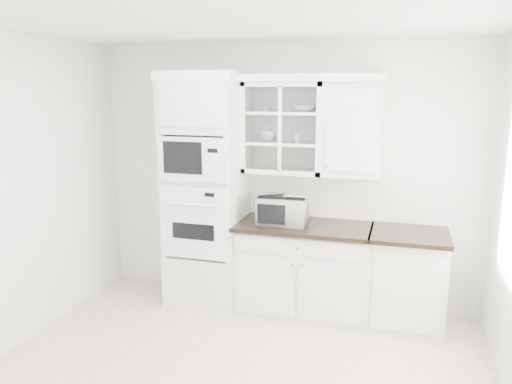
% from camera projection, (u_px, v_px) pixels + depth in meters
% --- Properties ---
extents(ground, '(4.00, 3.50, 0.01)m').
position_uv_depth(ground, '(230.00, 384.00, 3.84)').
color(ground, beige).
rests_on(ground, ground).
extents(room_shell, '(4.00, 3.50, 2.70)m').
position_uv_depth(room_shell, '(246.00, 148.00, 3.88)').
color(room_shell, white).
rests_on(room_shell, ground).
extents(oven_column, '(0.76, 0.68, 2.40)m').
position_uv_depth(oven_column, '(206.00, 191.00, 5.13)').
color(oven_column, white).
rests_on(oven_column, ground).
extents(base_cabinet_run, '(1.32, 0.67, 0.92)m').
position_uv_depth(base_cabinet_run, '(303.00, 268.00, 5.03)').
color(base_cabinet_run, white).
rests_on(base_cabinet_run, ground).
extents(extra_base_cabinet, '(0.72, 0.67, 0.92)m').
position_uv_depth(extra_base_cabinet, '(407.00, 278.00, 4.75)').
color(extra_base_cabinet, white).
rests_on(extra_base_cabinet, ground).
extents(upper_cabinet_glass, '(0.80, 0.33, 0.90)m').
position_uv_depth(upper_cabinet_glass, '(284.00, 128.00, 4.94)').
color(upper_cabinet_glass, white).
rests_on(upper_cabinet_glass, room_shell).
extents(upper_cabinet_solid, '(0.55, 0.33, 0.90)m').
position_uv_depth(upper_cabinet_solid, '(353.00, 130.00, 4.75)').
color(upper_cabinet_solid, white).
rests_on(upper_cabinet_solid, room_shell).
extents(crown_molding, '(2.14, 0.38, 0.07)m').
position_uv_depth(crown_molding, '(273.00, 78.00, 4.85)').
color(crown_molding, white).
rests_on(crown_molding, room_shell).
extents(countertop_microwave, '(0.49, 0.41, 0.28)m').
position_uv_depth(countertop_microwave, '(283.00, 210.00, 4.93)').
color(countertop_microwave, white).
rests_on(countertop_microwave, base_cabinet_run).
extents(bowl_a, '(0.22, 0.22, 0.05)m').
position_uv_depth(bowl_a, '(262.00, 109.00, 4.98)').
color(bowl_a, white).
rests_on(bowl_a, upper_cabinet_glass).
extents(bowl_b, '(0.23, 0.23, 0.07)m').
position_uv_depth(bowl_b, '(304.00, 108.00, 4.86)').
color(bowl_b, white).
rests_on(bowl_b, upper_cabinet_glass).
extents(cup_a, '(0.17, 0.17, 0.11)m').
position_uv_depth(cup_a, '(268.00, 136.00, 5.02)').
color(cup_a, white).
rests_on(cup_a, upper_cabinet_glass).
extents(cup_b, '(0.13, 0.13, 0.09)m').
position_uv_depth(cup_b, '(297.00, 138.00, 4.91)').
color(cup_b, white).
rests_on(cup_b, upper_cabinet_glass).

